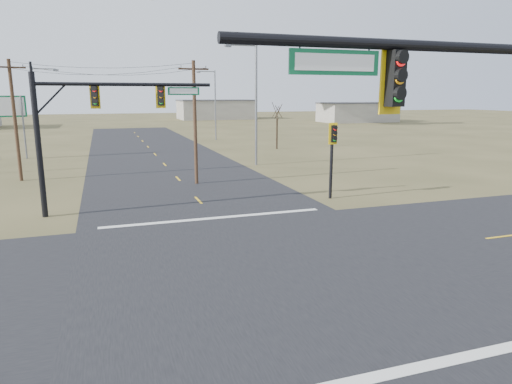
{
  "coord_description": "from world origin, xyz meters",
  "views": [
    {
      "loc": [
        -5.48,
        -15.64,
        6.49
      ],
      "look_at": [
        0.13,
        1.0,
        2.76
      ],
      "focal_mm": 32.0,
      "sensor_mm": 36.0,
      "label": 1
    }
  ],
  "objects_px": {
    "mast_arm_far": "(93,114)",
    "streetlight_b": "(214,101)",
    "utility_pole_near": "(195,121)",
    "utility_pole_far": "(15,119)",
    "pedestal_signal_ne": "(333,145)",
    "streetlight_a": "(254,98)",
    "bare_tree_c": "(277,110)",
    "highway_sign": "(8,115)",
    "streetlight_c": "(38,108)"
  },
  "relations": [
    {
      "from": "streetlight_b",
      "to": "utility_pole_near",
      "type": "bearing_deg",
      "value": -108.78
    },
    {
      "from": "highway_sign",
      "to": "bare_tree_c",
      "type": "bearing_deg",
      "value": -9.19
    },
    {
      "from": "pedestal_signal_ne",
      "to": "utility_pole_far",
      "type": "height_order",
      "value": "utility_pole_far"
    },
    {
      "from": "pedestal_signal_ne",
      "to": "highway_sign",
      "type": "distance_m",
      "value": 35.25
    },
    {
      "from": "highway_sign",
      "to": "streetlight_b",
      "type": "height_order",
      "value": "streetlight_b"
    },
    {
      "from": "utility_pole_far",
      "to": "bare_tree_c",
      "type": "bearing_deg",
      "value": 27.32
    },
    {
      "from": "utility_pole_far",
      "to": "highway_sign",
      "type": "bearing_deg",
      "value": 101.25
    },
    {
      "from": "utility_pole_near",
      "to": "streetlight_c",
      "type": "bearing_deg",
      "value": 123.37
    },
    {
      "from": "pedestal_signal_ne",
      "to": "highway_sign",
      "type": "relative_size",
      "value": 0.75
    },
    {
      "from": "streetlight_c",
      "to": "streetlight_b",
      "type": "bearing_deg",
      "value": 24.01
    },
    {
      "from": "mast_arm_far",
      "to": "utility_pole_far",
      "type": "xyz_separation_m",
      "value": [
        -5.78,
        12.31,
        -0.76
      ]
    },
    {
      "from": "streetlight_a",
      "to": "streetlight_c",
      "type": "xyz_separation_m",
      "value": [
        -19.58,
        11.58,
        -0.98
      ]
    },
    {
      "from": "streetlight_c",
      "to": "bare_tree_c",
      "type": "bearing_deg",
      "value": -8.4
    },
    {
      "from": "mast_arm_far",
      "to": "pedestal_signal_ne",
      "type": "height_order",
      "value": "mast_arm_far"
    },
    {
      "from": "mast_arm_far",
      "to": "bare_tree_c",
      "type": "bearing_deg",
      "value": 71.49
    },
    {
      "from": "streetlight_a",
      "to": "streetlight_b",
      "type": "height_order",
      "value": "streetlight_a"
    },
    {
      "from": "utility_pole_far",
      "to": "streetlight_c",
      "type": "xyz_separation_m",
      "value": [
        0.08,
        13.52,
        0.48
      ]
    },
    {
      "from": "pedestal_signal_ne",
      "to": "bare_tree_c",
      "type": "bearing_deg",
      "value": 86.57
    },
    {
      "from": "pedestal_signal_ne",
      "to": "utility_pole_far",
      "type": "distance_m",
      "value": 23.92
    },
    {
      "from": "utility_pole_far",
      "to": "streetlight_a",
      "type": "distance_m",
      "value": 19.81
    },
    {
      "from": "pedestal_signal_ne",
      "to": "streetlight_b",
      "type": "distance_m",
      "value": 41.13
    },
    {
      "from": "utility_pole_far",
      "to": "streetlight_a",
      "type": "xyz_separation_m",
      "value": [
        19.66,
        1.94,
        1.47
      ]
    },
    {
      "from": "mast_arm_far",
      "to": "streetlight_a",
      "type": "height_order",
      "value": "streetlight_a"
    },
    {
      "from": "streetlight_b",
      "to": "mast_arm_far",
      "type": "bearing_deg",
      "value": -115.15
    },
    {
      "from": "utility_pole_near",
      "to": "utility_pole_far",
      "type": "distance_m",
      "value": 13.83
    },
    {
      "from": "pedestal_signal_ne",
      "to": "streetlight_b",
      "type": "bearing_deg",
      "value": 97.5
    },
    {
      "from": "pedestal_signal_ne",
      "to": "utility_pole_far",
      "type": "xyz_separation_m",
      "value": [
        -19.82,
        13.33,
        1.28
      ]
    },
    {
      "from": "mast_arm_far",
      "to": "bare_tree_c",
      "type": "height_order",
      "value": "mast_arm_far"
    },
    {
      "from": "pedestal_signal_ne",
      "to": "bare_tree_c",
      "type": "distance_m",
      "value": 27.91
    },
    {
      "from": "utility_pole_near",
      "to": "utility_pole_far",
      "type": "xyz_separation_m",
      "value": [
        -12.65,
        5.58,
        0.09
      ]
    },
    {
      "from": "highway_sign",
      "to": "streetlight_b",
      "type": "bearing_deg",
      "value": 20.23
    },
    {
      "from": "utility_pole_far",
      "to": "streetlight_c",
      "type": "distance_m",
      "value": 13.53
    },
    {
      "from": "streetlight_a",
      "to": "highway_sign",
      "type": "bearing_deg",
      "value": 135.76
    },
    {
      "from": "utility_pole_near",
      "to": "streetlight_b",
      "type": "bearing_deg",
      "value": 74.27
    },
    {
      "from": "streetlight_b",
      "to": "streetlight_c",
      "type": "height_order",
      "value": "streetlight_b"
    },
    {
      "from": "streetlight_b",
      "to": "pedestal_signal_ne",
      "type": "bearing_deg",
      "value": -96.12
    },
    {
      "from": "pedestal_signal_ne",
      "to": "bare_tree_c",
      "type": "height_order",
      "value": "bare_tree_c"
    },
    {
      "from": "mast_arm_far",
      "to": "streetlight_b",
      "type": "xyz_separation_m",
      "value": [
        16.25,
        39.99,
        0.13
      ]
    },
    {
      "from": "streetlight_b",
      "to": "highway_sign",
      "type": "bearing_deg",
      "value": -153.67
    },
    {
      "from": "utility_pole_far",
      "to": "streetlight_c",
      "type": "relative_size",
      "value": 0.98
    },
    {
      "from": "streetlight_a",
      "to": "streetlight_c",
      "type": "relative_size",
      "value": 1.19
    },
    {
      "from": "pedestal_signal_ne",
      "to": "streetlight_b",
      "type": "height_order",
      "value": "streetlight_b"
    },
    {
      "from": "pedestal_signal_ne",
      "to": "utility_pole_near",
      "type": "height_order",
      "value": "utility_pole_near"
    },
    {
      "from": "utility_pole_near",
      "to": "highway_sign",
      "type": "bearing_deg",
      "value": 128.53
    },
    {
      "from": "streetlight_a",
      "to": "utility_pole_near",
      "type": "bearing_deg",
      "value": -149.4
    },
    {
      "from": "streetlight_c",
      "to": "bare_tree_c",
      "type": "relative_size",
      "value": 1.56
    },
    {
      "from": "highway_sign",
      "to": "streetlight_b",
      "type": "xyz_separation_m",
      "value": [
        24.76,
        13.94,
        1.09
      ]
    },
    {
      "from": "streetlight_c",
      "to": "streetlight_a",
      "type": "bearing_deg",
      "value": -39.44
    },
    {
      "from": "pedestal_signal_ne",
      "to": "utility_pole_far",
      "type": "relative_size",
      "value": 0.53
    },
    {
      "from": "pedestal_signal_ne",
      "to": "utility_pole_near",
      "type": "bearing_deg",
      "value": 143.33
    }
  ]
}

